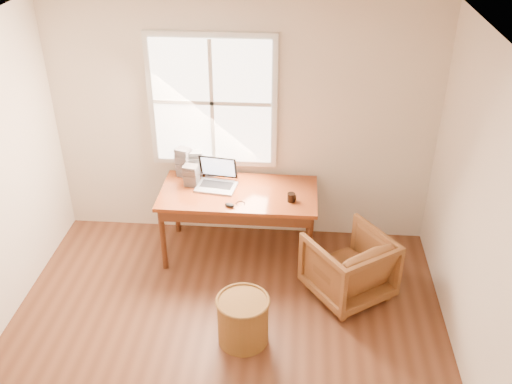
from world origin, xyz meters
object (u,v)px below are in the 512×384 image
coffee_mug (291,197)px  armchair (349,266)px  desk (239,193)px  cd_stack_a (196,163)px  wicker_stool (243,320)px  laptop (216,174)px

coffee_mug → armchair: bearing=-48.3°
desk → cd_stack_a: cd_stack_a is taller
wicker_stool → laptop: size_ratio=0.97×
desk → laptop: 0.30m
coffee_mug → laptop: bearing=155.0°
coffee_mug → cd_stack_a: bearing=144.8°
armchair → cd_stack_a: size_ratio=2.53×
desk → laptop: laptop is taller
armchair → coffee_mug: 0.86m
cd_stack_a → wicker_stool: bearing=-67.8°
laptop → cd_stack_a: 0.37m
wicker_stool → laptop: laptop is taller
laptop → desk: bearing=-5.3°
cd_stack_a → desk: bearing=-33.9°
armchair → cd_stack_a: 1.94m
armchair → coffee_mug: coffee_mug is taller
laptop → coffee_mug: 0.81m
armchair → laptop: laptop is taller
armchair → wicker_stool: armchair is taller
desk → cd_stack_a: 0.61m
cd_stack_a → armchair: bearing=-29.9°
coffee_mug → cd_stack_a: size_ratio=0.31×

